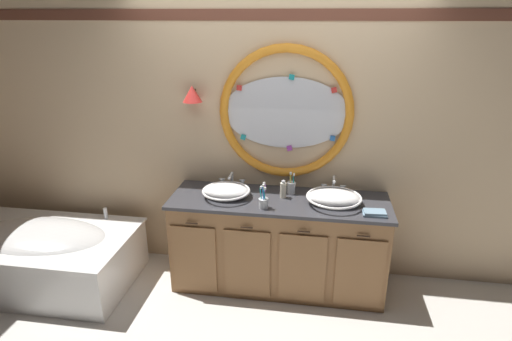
% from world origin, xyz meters
% --- Properties ---
extents(ground_plane, '(14.00, 14.00, 0.00)m').
position_xyz_m(ground_plane, '(0.00, 0.00, 0.00)').
color(ground_plane, silver).
extents(back_wall_assembly, '(6.40, 0.26, 2.60)m').
position_xyz_m(back_wall_assembly, '(0.01, 0.58, 1.32)').
color(back_wall_assembly, '#D6B78E').
rests_on(back_wall_assembly, ground_plane).
extents(vanity_counter, '(1.87, 0.63, 0.84)m').
position_xyz_m(vanity_counter, '(0.10, 0.25, 0.42)').
color(vanity_counter, olive).
rests_on(vanity_counter, ground_plane).
extents(bathtub, '(1.65, 0.95, 0.59)m').
position_xyz_m(bathtub, '(-2.02, -0.05, 0.30)').
color(bathtub, white).
rests_on(bathtub, ground_plane).
extents(sink_basin_left, '(0.42, 0.42, 0.11)m').
position_xyz_m(sink_basin_left, '(-0.36, 0.23, 0.90)').
color(sink_basin_left, white).
rests_on(sink_basin_left, vanity_counter).
extents(sink_basin_right, '(0.46, 0.46, 0.12)m').
position_xyz_m(sink_basin_right, '(0.55, 0.23, 0.90)').
color(sink_basin_right, white).
rests_on(sink_basin_right, vanity_counter).
extents(faucet_set_left, '(0.24, 0.15, 0.14)m').
position_xyz_m(faucet_set_left, '(-0.36, 0.46, 0.90)').
color(faucet_set_left, silver).
rests_on(faucet_set_left, vanity_counter).
extents(faucet_set_right, '(0.22, 0.15, 0.16)m').
position_xyz_m(faucet_set_right, '(0.55, 0.46, 0.91)').
color(faucet_set_right, silver).
rests_on(faucet_set_right, vanity_counter).
extents(toothbrush_holder_left, '(0.08, 0.08, 0.22)m').
position_xyz_m(toothbrush_holder_left, '(-0.01, 0.06, 0.90)').
color(toothbrush_holder_left, silver).
rests_on(toothbrush_holder_left, vanity_counter).
extents(toothbrush_holder_right, '(0.08, 0.08, 0.20)m').
position_xyz_m(toothbrush_holder_right, '(0.19, 0.39, 0.90)').
color(toothbrush_holder_right, silver).
rests_on(toothbrush_holder_right, vanity_counter).
extents(soap_dispenser, '(0.05, 0.06, 0.16)m').
position_xyz_m(soap_dispenser, '(0.13, 0.29, 0.92)').
color(soap_dispenser, '#EFE5C6').
rests_on(soap_dispenser, vanity_counter).
extents(folded_hand_towel, '(0.18, 0.12, 0.03)m').
position_xyz_m(folded_hand_towel, '(0.87, 0.07, 0.86)').
color(folded_hand_towel, '#7593A8').
rests_on(folded_hand_towel, vanity_counter).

